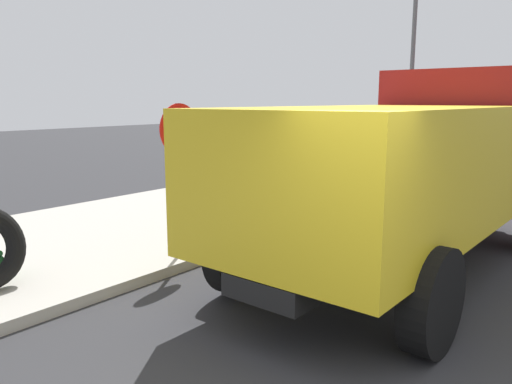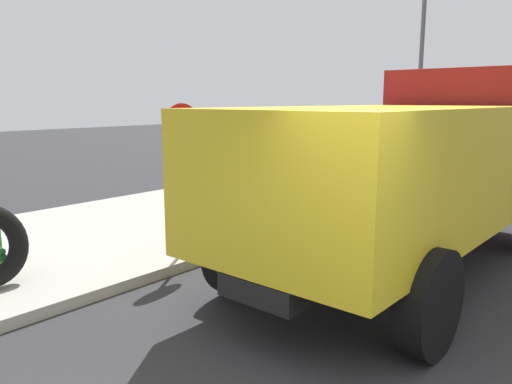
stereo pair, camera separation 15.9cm
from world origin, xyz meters
TOP-DOWN VIEW (x-y plane):
  - stop_sign at (2.27, 4.35)m, footprint 0.76×0.08m
  - dump_truck_yellow at (4.36, 1.56)m, footprint 7.02×2.84m
  - street_light_pole at (11.16, 4.43)m, footprint 0.12×0.12m

SIDE VIEW (x-z plane):
  - dump_truck_yellow at x=4.36m, z-range 0.11..3.11m
  - stop_sign at x=2.27m, z-range 0.60..2.89m
  - street_light_pole at x=11.16m, z-range 0.15..6.92m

